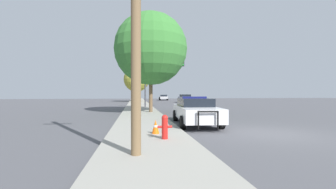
{
  "coord_description": "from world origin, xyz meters",
  "views": [
    {
      "loc": [
        -5.55,
        -8.49,
        1.69
      ],
      "look_at": [
        -1.66,
        18.12,
        1.46
      ],
      "focal_mm": 24.0,
      "sensor_mm": 36.0,
      "label": 1
    }
  ],
  "objects_px": {
    "tree_sidewalk_far": "(137,79)",
    "fire_hydrant": "(165,126)",
    "police_car": "(195,110)",
    "traffic_light": "(161,71)",
    "car_background_distant": "(163,97)",
    "tree_sidewalk_near": "(151,49)",
    "traffic_cone": "(156,127)",
    "car_background_oncoming": "(185,98)"
  },
  "relations": [
    {
      "from": "tree_sidewalk_far",
      "to": "fire_hydrant",
      "type": "bearing_deg",
      "value": -88.71
    },
    {
      "from": "police_car",
      "to": "traffic_light",
      "type": "bearing_deg",
      "value": -84.52
    },
    {
      "from": "car_background_distant",
      "to": "tree_sidewalk_near",
      "type": "height_order",
      "value": "tree_sidewalk_near"
    },
    {
      "from": "tree_sidewalk_near",
      "to": "tree_sidewalk_far",
      "type": "distance_m",
      "value": 22.79
    },
    {
      "from": "police_car",
      "to": "tree_sidewalk_near",
      "type": "bearing_deg",
      "value": -69.93
    },
    {
      "from": "traffic_light",
      "to": "tree_sidewalk_near",
      "type": "bearing_deg",
      "value": -103.37
    },
    {
      "from": "fire_hydrant",
      "to": "traffic_light",
      "type": "relative_size",
      "value": 0.15
    },
    {
      "from": "fire_hydrant",
      "to": "tree_sidewalk_far",
      "type": "bearing_deg",
      "value": 91.29
    },
    {
      "from": "traffic_light",
      "to": "fire_hydrant",
      "type": "bearing_deg",
      "value": -96.0
    },
    {
      "from": "fire_hydrant",
      "to": "car_background_distant",
      "type": "xyz_separation_m",
      "value": [
        5.24,
        42.1,
        0.11
      ]
    },
    {
      "from": "police_car",
      "to": "car_background_distant",
      "type": "bearing_deg",
      "value": -90.76
    },
    {
      "from": "traffic_light",
      "to": "traffic_cone",
      "type": "height_order",
      "value": "traffic_light"
    },
    {
      "from": "car_background_distant",
      "to": "car_background_oncoming",
      "type": "distance_m",
      "value": 13.23
    },
    {
      "from": "fire_hydrant",
      "to": "tree_sidewalk_far",
      "type": "xyz_separation_m",
      "value": [
        -0.75,
        33.4,
        3.55
      ]
    },
    {
      "from": "traffic_light",
      "to": "car_background_oncoming",
      "type": "bearing_deg",
      "value": 65.28
    },
    {
      "from": "car_background_distant",
      "to": "tree_sidewalk_far",
      "type": "xyz_separation_m",
      "value": [
        -5.99,
        -8.7,
        3.45
      ]
    },
    {
      "from": "fire_hydrant",
      "to": "car_background_oncoming",
      "type": "bearing_deg",
      "value": 75.92
    },
    {
      "from": "fire_hydrant",
      "to": "tree_sidewalk_near",
      "type": "height_order",
      "value": "tree_sidewalk_near"
    },
    {
      "from": "fire_hydrant",
      "to": "traffic_cone",
      "type": "distance_m",
      "value": 1.06
    },
    {
      "from": "police_car",
      "to": "fire_hydrant",
      "type": "bearing_deg",
      "value": 65.98
    },
    {
      "from": "fire_hydrant",
      "to": "traffic_light",
      "type": "xyz_separation_m",
      "value": [
        1.8,
        17.12,
        3.51
      ]
    },
    {
      "from": "fire_hydrant",
      "to": "car_background_oncoming",
      "type": "height_order",
      "value": "car_background_oncoming"
    },
    {
      "from": "car_background_oncoming",
      "to": "traffic_cone",
      "type": "xyz_separation_m",
      "value": [
        -7.5,
        -28.0,
        -0.37
      ]
    },
    {
      "from": "traffic_light",
      "to": "tree_sidewalk_far",
      "type": "distance_m",
      "value": 16.47
    },
    {
      "from": "traffic_cone",
      "to": "traffic_light",
      "type": "bearing_deg",
      "value": 82.85
    },
    {
      "from": "car_background_distant",
      "to": "tree_sidewalk_far",
      "type": "height_order",
      "value": "tree_sidewalk_far"
    },
    {
      "from": "police_car",
      "to": "fire_hydrant",
      "type": "relative_size",
      "value": 6.5
    },
    {
      "from": "tree_sidewalk_near",
      "to": "car_background_distant",
      "type": "bearing_deg",
      "value": 81.01
    },
    {
      "from": "fire_hydrant",
      "to": "car_background_oncoming",
      "type": "relative_size",
      "value": 0.17
    },
    {
      "from": "car_background_distant",
      "to": "fire_hydrant",
      "type": "bearing_deg",
      "value": -93.87
    },
    {
      "from": "police_car",
      "to": "tree_sidewalk_near",
      "type": "distance_m",
      "value": 8.16
    },
    {
      "from": "car_background_oncoming",
      "to": "tree_sidewalk_near",
      "type": "xyz_separation_m",
      "value": [
        -7.01,
        -18.37,
        4.47
      ]
    },
    {
      "from": "fire_hydrant",
      "to": "traffic_cone",
      "type": "bearing_deg",
      "value": 102.08
    },
    {
      "from": "car_background_oncoming",
      "to": "police_car",
      "type": "bearing_deg",
      "value": 79.62
    },
    {
      "from": "fire_hydrant",
      "to": "traffic_light",
      "type": "height_order",
      "value": "traffic_light"
    },
    {
      "from": "car_background_oncoming",
      "to": "tree_sidewalk_near",
      "type": "height_order",
      "value": "tree_sidewalk_near"
    },
    {
      "from": "tree_sidewalk_near",
      "to": "tree_sidewalk_far",
      "type": "xyz_separation_m",
      "value": [
        -1.01,
        22.74,
        -1.11
      ]
    },
    {
      "from": "tree_sidewalk_near",
      "to": "traffic_cone",
      "type": "xyz_separation_m",
      "value": [
        -0.48,
        -9.63,
        -4.83
      ]
    },
    {
      "from": "traffic_light",
      "to": "police_car",
      "type": "bearing_deg",
      "value": -88.37
    },
    {
      "from": "tree_sidewalk_near",
      "to": "tree_sidewalk_far",
      "type": "relative_size",
      "value": 1.28
    },
    {
      "from": "tree_sidewalk_near",
      "to": "traffic_cone",
      "type": "bearing_deg",
      "value": -92.87
    },
    {
      "from": "car_background_distant",
      "to": "traffic_cone",
      "type": "bearing_deg",
      "value": -94.35
    }
  ]
}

